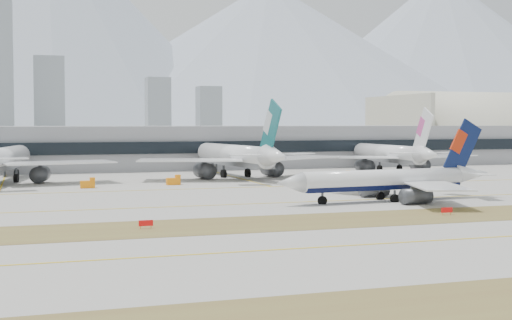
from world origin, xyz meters
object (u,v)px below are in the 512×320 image
object	(u,v)px
taxiing_airliner	(391,181)
terminal	(152,147)
widebody_eva	(0,161)
widebody_china_air	(391,155)
widebody_cathay	(237,157)
hangar	(484,158)

from	to	relation	value
taxiing_airliner	terminal	world-z (taller)	taxiing_airliner
widebody_eva	widebody_china_air	size ratio (longest dim) A/B	1.04
taxiing_airliner	widebody_cathay	size ratio (longest dim) A/B	0.81
widebody_cathay	terminal	distance (m)	55.44
widebody_cathay	widebody_china_air	size ratio (longest dim) A/B	1.08
hangar	widebody_cathay	bearing A→B (deg)	-152.11
widebody_cathay	terminal	xyz separation A→B (m)	(-16.46, 52.92, 1.42)
hangar	widebody_china_air	bearing A→B (deg)	-141.60
widebody_cathay	terminal	bearing A→B (deg)	9.97
widebody_eva	terminal	distance (m)	71.68
terminal	hangar	world-z (taller)	hangar
widebody_eva	widebody_china_air	bearing A→B (deg)	-75.87
widebody_eva	terminal	world-z (taller)	widebody_eva
widebody_china_air	hangar	world-z (taller)	hangar
widebody_china_air	hangar	distance (m)	106.44
taxiing_airliner	hangar	world-z (taller)	hangar
taxiing_airliner	terminal	bearing A→B (deg)	-82.13
widebody_china_air	terminal	world-z (taller)	widebody_china_air
taxiing_airliner	widebody_cathay	distance (m)	71.37
terminal	widebody_eva	bearing A→B (deg)	-133.78
widebody_cathay	terminal	world-z (taller)	widebody_cathay
taxiing_airliner	widebody_cathay	xyz separation A→B (m)	(-12.68, 70.21, 1.90)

